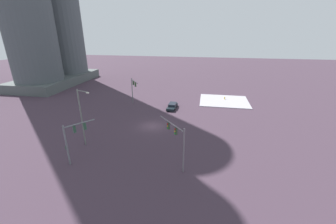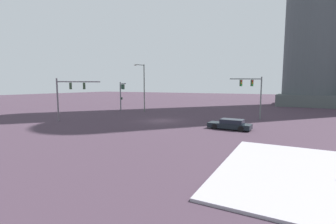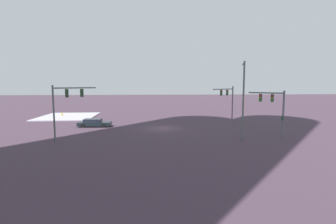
{
  "view_description": "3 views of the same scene",
  "coord_description": "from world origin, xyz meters",
  "px_view_note": "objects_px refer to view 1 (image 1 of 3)",
  "views": [
    {
      "loc": [
        -35.43,
        -9.35,
        16.87
      ],
      "look_at": [
        1.4,
        -2.72,
        2.51
      ],
      "focal_mm": 22.56,
      "sensor_mm": 36.0,
      "label": 1
    },
    {
      "loc": [
        16.67,
        -29.81,
        5.15
      ],
      "look_at": [
        2.34,
        -2.54,
        1.66
      ],
      "focal_mm": 25.45,
      "sensor_mm": 36.0,
      "label": 2
    },
    {
      "loc": [
        1.84,
        36.64,
        6.5
      ],
      "look_at": [
        -0.8,
        0.31,
        2.44
      ],
      "focal_mm": 26.96,
      "sensor_mm": 36.0,
      "label": 3
    }
  ],
  "objects_px": {
    "traffic_signal_cross_street": "(177,137)",
    "traffic_signal_opposite_side": "(73,136)",
    "sedan_car_approaching": "(172,106)",
    "streetlamp_curved_arm": "(82,115)",
    "fire_hydrant_on_curb": "(225,98)",
    "traffic_signal_near_corner": "(133,87)"
  },
  "relations": [
    {
      "from": "traffic_signal_cross_street",
      "to": "fire_hydrant_on_curb",
      "type": "height_order",
      "value": "traffic_signal_cross_street"
    },
    {
      "from": "traffic_signal_cross_street",
      "to": "fire_hydrant_on_curb",
      "type": "bearing_deg",
      "value": -55.71
    },
    {
      "from": "streetlamp_curved_arm",
      "to": "sedan_car_approaching",
      "type": "relative_size",
      "value": 1.82
    },
    {
      "from": "traffic_signal_opposite_side",
      "to": "traffic_signal_cross_street",
      "type": "bearing_deg",
      "value": -46.09
    },
    {
      "from": "traffic_signal_opposite_side",
      "to": "sedan_car_approaching",
      "type": "bearing_deg",
      "value": 15.74
    },
    {
      "from": "traffic_signal_opposite_side",
      "to": "streetlamp_curved_arm",
      "type": "distance_m",
      "value": 4.68
    },
    {
      "from": "sedan_car_approaching",
      "to": "fire_hydrant_on_curb",
      "type": "xyz_separation_m",
      "value": [
        8.97,
        -12.49,
        -0.09
      ]
    },
    {
      "from": "traffic_signal_opposite_side",
      "to": "fire_hydrant_on_curb",
      "type": "height_order",
      "value": "traffic_signal_opposite_side"
    },
    {
      "from": "streetlamp_curved_arm",
      "to": "traffic_signal_cross_street",
      "type": "bearing_deg",
      "value": 6.3
    },
    {
      "from": "sedan_car_approaching",
      "to": "streetlamp_curved_arm",
      "type": "bearing_deg",
      "value": -26.34
    },
    {
      "from": "traffic_signal_cross_street",
      "to": "streetlamp_curved_arm",
      "type": "height_order",
      "value": "streetlamp_curved_arm"
    },
    {
      "from": "traffic_signal_cross_street",
      "to": "streetlamp_curved_arm",
      "type": "xyz_separation_m",
      "value": [
        2.9,
        14.78,
        0.94
      ]
    },
    {
      "from": "traffic_signal_near_corner",
      "to": "traffic_signal_opposite_side",
      "type": "distance_m",
      "value": 24.57
    },
    {
      "from": "sedan_car_approaching",
      "to": "fire_hydrant_on_curb",
      "type": "bearing_deg",
      "value": 128.39
    },
    {
      "from": "fire_hydrant_on_curb",
      "to": "traffic_signal_opposite_side",
      "type": "bearing_deg",
      "value": 145.86
    },
    {
      "from": "traffic_signal_opposite_side",
      "to": "sedan_car_approaching",
      "type": "relative_size",
      "value": 1.15
    },
    {
      "from": "sedan_car_approaching",
      "to": "fire_hydrant_on_curb",
      "type": "distance_m",
      "value": 15.38
    },
    {
      "from": "traffic_signal_cross_street",
      "to": "traffic_signal_opposite_side",
      "type": "bearing_deg",
      "value": 55.41
    },
    {
      "from": "traffic_signal_near_corner",
      "to": "fire_hydrant_on_curb",
      "type": "height_order",
      "value": "traffic_signal_near_corner"
    },
    {
      "from": "traffic_signal_near_corner",
      "to": "fire_hydrant_on_curb",
      "type": "xyz_separation_m",
      "value": [
        7.96,
        -22.07,
        -4.05
      ]
    },
    {
      "from": "traffic_signal_near_corner",
      "to": "traffic_signal_cross_street",
      "type": "height_order",
      "value": "traffic_signal_near_corner"
    },
    {
      "from": "traffic_signal_cross_street",
      "to": "sedan_car_approaching",
      "type": "xyz_separation_m",
      "value": [
        22.09,
        4.14,
        -3.68
      ]
    }
  ]
}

